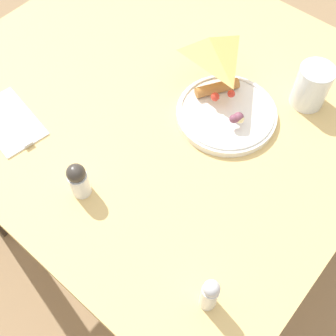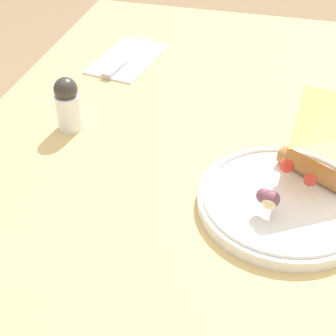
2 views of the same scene
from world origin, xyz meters
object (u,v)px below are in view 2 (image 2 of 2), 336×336
Objects in this scene: napkin_folded at (128,59)px; pepper_shaker at (68,104)px; plate_pizza at (284,198)px; dining_table at (259,190)px; butter_knife at (126,58)px.

pepper_shaker is (-0.25, 0.01, 0.04)m from napkin_folded.
dining_table is at bearing 12.98° from plate_pizza.
plate_pizza is 0.47m from napkin_folded.
plate_pizza is at bearing -137.63° from napkin_folded.
dining_table is 5.26× the size of napkin_folded.
dining_table is 11.29× the size of pepper_shaker.
pepper_shaker is (0.10, 0.33, 0.03)m from plate_pizza.
plate_pizza is (-0.15, -0.03, 0.12)m from dining_table.
pepper_shaker is at bearing -174.11° from butter_knife.
plate_pizza is 0.47m from butter_knife.
butter_knife is 2.10× the size of pepper_shaker.
butter_knife is (0.34, 0.32, -0.01)m from plate_pizza.
napkin_folded is 0.01m from butter_knife.
napkin_folded is 2.15× the size of pepper_shaker.
butter_knife reaches higher than dining_table.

